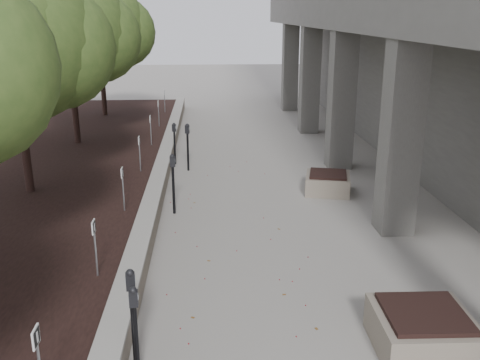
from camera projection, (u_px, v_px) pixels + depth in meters
name	position (u px, v px, depth m)	size (l,w,h in m)	color
retaining_wall	(159.00, 182.00, 13.98)	(0.39, 26.00, 0.50)	gray
planting_bed	(16.00, 186.00, 13.78)	(7.00, 26.00, 0.40)	black
crabapple_tree_3	(16.00, 76.00, 12.00)	(4.60, 4.00, 5.44)	#385320
crabapple_tree_4	(70.00, 58.00, 16.76)	(4.60, 4.00, 5.44)	#385320
crabapple_tree_5	(100.00, 48.00, 21.52)	(4.60, 4.00, 5.44)	#385320
parking_sign_3	(95.00, 249.00, 8.52)	(0.04, 0.22, 0.96)	black
parking_sign_4	(123.00, 189.00, 11.38)	(0.04, 0.22, 0.96)	black
parking_sign_5	(140.00, 154.00, 14.24)	(0.04, 0.22, 0.96)	black
parking_sign_6	(151.00, 130.00, 17.10)	(0.04, 0.22, 0.96)	black
parking_sign_7	(159.00, 114.00, 19.95)	(0.04, 0.22, 0.96)	black
parking_sign_8	(165.00, 101.00, 22.81)	(0.04, 0.22, 0.96)	black
parking_meter_1	(136.00, 333.00, 6.68)	(0.13, 0.09, 1.29)	black
parking_meter_2	(133.00, 318.00, 6.93)	(0.14, 0.10, 1.39)	black
parking_meter_3	(173.00, 184.00, 12.26)	(0.14, 0.10, 1.43)	black
parking_meter_4	(188.00, 147.00, 15.66)	(0.14, 0.10, 1.42)	black
parking_meter_5	(175.00, 144.00, 16.35)	(0.13, 0.09, 1.29)	black
planter_front	(423.00, 331.00, 7.34)	(1.29, 1.29, 0.60)	gray
planter_back	(328.00, 183.00, 13.87)	(1.11, 1.11, 0.52)	gray
berry_scatter	(232.00, 254.00, 10.34)	(3.30, 14.10, 0.02)	maroon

